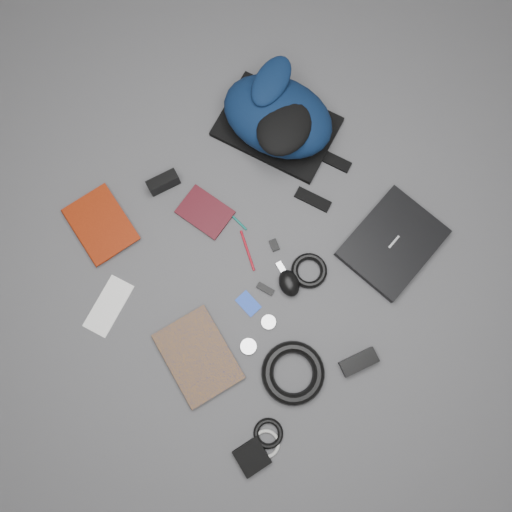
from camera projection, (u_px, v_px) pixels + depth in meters
ground at (256, 257)px, 1.74m from camera, size 4.00×4.00×0.00m
backpack at (278, 116)px, 1.75m from camera, size 0.46×0.53×0.19m
laptop at (393, 243)px, 1.73m from camera, size 0.37×0.31×0.03m
textbook_red at (78, 239)px, 1.74m from camera, size 0.20×0.26×0.03m
comic_book at (171, 372)px, 1.65m from camera, size 0.24×0.31×0.02m
envelope at (109, 306)px, 1.70m from camera, size 0.22×0.16×0.00m
dvd_case at (205, 212)px, 1.76m from camera, size 0.17×0.20×0.01m
compact_camera at (163, 182)px, 1.76m from camera, size 0.12×0.06×0.06m
sticker_disc at (205, 213)px, 1.77m from camera, size 0.10×0.10×0.00m
pen_teal at (233, 216)px, 1.76m from camera, size 0.02×0.14×0.01m
pen_red at (247, 251)px, 1.74m from camera, size 0.06×0.14×0.01m
id_badge at (248, 304)px, 1.70m from camera, size 0.06×0.08×0.00m
usb_black at (265, 289)px, 1.71m from camera, size 0.04×0.06×0.01m
usb_silver at (282, 268)px, 1.73m from camera, size 0.03×0.05×0.01m
key_fob at (274, 245)px, 1.74m from camera, size 0.04×0.05×0.01m
mouse at (289, 283)px, 1.69m from camera, size 0.10×0.11×0.05m
headphone_left at (248, 346)px, 1.67m from camera, size 0.07×0.07×0.01m
headphone_right at (269, 322)px, 1.69m from camera, size 0.05×0.05×0.01m
cable_coil at (309, 271)px, 1.72m from camera, size 0.16×0.16×0.02m
power_brick at (359, 362)px, 1.65m from camera, size 0.13×0.08×0.03m
power_cord_coil at (293, 373)px, 1.64m from camera, size 0.24×0.24×0.04m
pouch at (252, 457)px, 1.59m from camera, size 0.10×0.10×0.02m
earbud_coil at (268, 433)px, 1.61m from camera, size 0.11×0.11×0.02m
white_cable_coil at (266, 444)px, 1.61m from camera, size 0.09×0.09×0.01m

